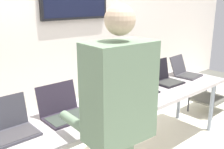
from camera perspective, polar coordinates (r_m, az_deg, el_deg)
name	(u,v)px	position (r m, az deg, el deg)	size (l,w,h in m)	color
back_wall	(50,36)	(3.29, -13.43, 8.21)	(8.00, 0.11, 2.51)	silver
workbench	(110,108)	(2.54, -0.35, -7.44)	(3.29, 0.70, 0.73)	#ADA2A3
laptop_station_0	(12,126)	(2.12, -21.12, -10.46)	(0.32, 0.31, 0.26)	#37363E
laptop_station_1	(63,110)	(2.28, -10.61, -7.63)	(0.37, 0.33, 0.27)	#28212D
laptop_station_2	(106,98)	(2.53, -1.37, -5.09)	(0.37, 0.33, 0.24)	#AAB1BB
laptop_station_3	(137,87)	(2.85, 5.59, -2.66)	(0.35, 0.37, 0.24)	#232226
laptop_station_4	(165,78)	(3.21, 11.54, -0.66)	(0.33, 0.33, 0.27)	black
laptop_station_5	(185,71)	(3.56, 15.69, 0.66)	(0.34, 0.37, 0.25)	#3C393F
person	(118,109)	(1.69, 1.37, -7.64)	(0.45, 0.60, 1.67)	slate
storage_cart	(211,87)	(4.30, 20.79, -2.67)	(0.56, 0.44, 0.59)	#53534A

